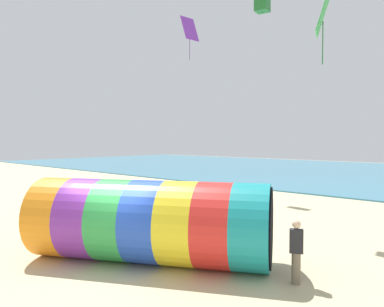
{
  "coord_description": "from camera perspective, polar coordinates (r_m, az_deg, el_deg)",
  "views": [
    {
      "loc": [
        9.52,
        -6.94,
        3.88
      ],
      "look_at": [
        0.57,
        2.73,
        3.39
      ],
      "focal_mm": 35.0,
      "sensor_mm": 36.0,
      "label": 1
    }
  ],
  "objects": [
    {
      "name": "giant_inflatable_tube",
      "position": [
        12.06,
        -6.46,
        -10.24
      ],
      "size": [
        7.83,
        5.89,
        2.6
      ],
      "color": "orange",
      "rests_on": "ground"
    },
    {
      "name": "kite_handler",
      "position": [
        10.71,
        15.6,
        -14.15
      ],
      "size": [
        0.42,
        0.36,
        1.74
      ],
      "color": "#726651",
      "rests_on": "ground"
    },
    {
      "name": "ground_plane",
      "position": [
        12.41,
        -11.0,
        -16.14
      ],
      "size": [
        120.0,
        120.0,
        0.0
      ],
      "primitive_type": "plane",
      "color": "#CCBA8C"
    },
    {
      "name": "kite_purple_diamond",
      "position": [
        25.33,
        -0.36,
        18.43
      ],
      "size": [
        0.67,
        1.18,
        2.77
      ],
      "color": "purple"
    },
    {
      "name": "kite_green_diamond",
      "position": [
        11.94,
        19.35,
        19.39
      ],
      "size": [
        0.67,
        0.92,
        2.03
      ],
      "color": "green"
    }
  ]
}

